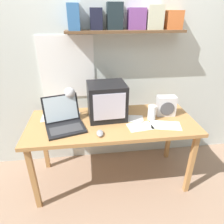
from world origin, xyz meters
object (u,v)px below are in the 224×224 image
(loose_paper_near_monitor, at_px, (140,127))
(space_heater, at_px, (166,106))
(juice_glass, at_px, (152,113))
(crt_monitor, at_px, (107,101))
(computer_mouse, at_px, (100,133))
(corner_desk, at_px, (112,127))
(open_notebook, at_px, (55,116))
(loose_paper_near_laptop, at_px, (134,119))
(desk_lamp, at_px, (71,97))
(printed_handout, at_px, (166,125))
(laptop, at_px, (64,120))

(loose_paper_near_monitor, bearing_deg, space_heater, 32.99)
(juice_glass, relative_size, space_heater, 0.71)
(crt_monitor, xyz_separation_m, computer_mouse, (-0.09, -0.32, -0.16))
(corner_desk, xyz_separation_m, open_notebook, (-0.56, 0.17, 0.07))
(loose_paper_near_laptop, bearing_deg, corner_desk, -175.33)
(desk_lamp, relative_size, printed_handout, 1.04)
(printed_handout, bearing_deg, crt_monitor, 155.71)
(juice_glass, xyz_separation_m, open_notebook, (-0.96, 0.18, -0.06))
(desk_lamp, height_order, printed_handout, desk_lamp)
(corner_desk, relative_size, space_heater, 7.95)
(corner_desk, height_order, desk_lamp, desk_lamp)
(juice_glass, distance_m, computer_mouse, 0.57)
(open_notebook, bearing_deg, computer_mouse, -42.38)
(corner_desk, distance_m, open_notebook, 0.59)
(printed_handout, relative_size, loose_paper_near_laptop, 1.46)
(computer_mouse, bearing_deg, corner_desk, 59.18)
(space_heater, height_order, computer_mouse, space_heater)
(crt_monitor, xyz_separation_m, desk_lamp, (-0.35, 0.05, 0.04))
(laptop, bearing_deg, printed_handout, -22.22)
(corner_desk, relative_size, juice_glass, 11.19)
(juice_glass, distance_m, open_notebook, 0.98)
(crt_monitor, relative_size, open_notebook, 1.43)
(corner_desk, bearing_deg, loose_paper_near_laptop, 4.67)
(loose_paper_near_laptop, bearing_deg, space_heater, 7.95)
(printed_handout, height_order, open_notebook, same)
(juice_glass, height_order, computer_mouse, juice_glass)
(laptop, bearing_deg, open_notebook, 103.37)
(desk_lamp, bearing_deg, laptop, -95.19)
(desk_lamp, bearing_deg, loose_paper_near_laptop, 3.92)
(open_notebook, bearing_deg, loose_paper_near_laptop, -10.81)
(printed_handout, bearing_deg, loose_paper_near_monitor, 178.30)
(loose_paper_near_monitor, bearing_deg, computer_mouse, -167.26)
(corner_desk, bearing_deg, loose_paper_near_monitor, -29.31)
(corner_desk, height_order, loose_paper_near_laptop, loose_paper_near_laptop)
(loose_paper_near_laptop, bearing_deg, loose_paper_near_monitor, -81.03)
(space_heater, bearing_deg, printed_handout, -103.84)
(printed_handout, xyz_separation_m, loose_paper_near_laptop, (-0.27, 0.16, 0.00))
(corner_desk, xyz_separation_m, computer_mouse, (-0.13, -0.22, 0.08))
(laptop, relative_size, open_notebook, 1.57)
(corner_desk, relative_size, desk_lamp, 5.12)
(desk_lamp, xyz_separation_m, space_heater, (0.95, -0.08, -0.12))
(crt_monitor, relative_size, printed_handout, 1.24)
(corner_desk, distance_m, printed_handout, 0.52)
(printed_handout, distance_m, open_notebook, 1.10)
(desk_lamp, xyz_separation_m, open_notebook, (-0.18, 0.02, -0.22))
(juice_glass, bearing_deg, computer_mouse, -157.61)
(corner_desk, xyz_separation_m, space_heater, (0.56, 0.07, 0.17))
(laptop, relative_size, loose_paper_near_laptop, 1.98)
(loose_paper_near_monitor, bearing_deg, juice_glass, 41.85)
(desk_lamp, relative_size, open_notebook, 1.20)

